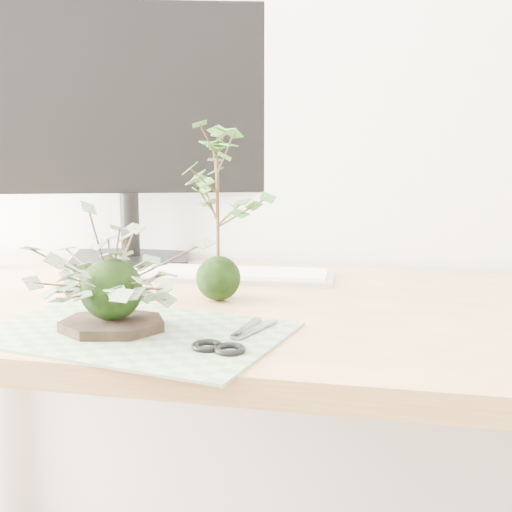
# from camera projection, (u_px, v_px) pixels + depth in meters

# --- Properties ---
(desk) EXTENTS (1.60, 0.70, 0.74)m
(desk) POSITION_uv_depth(u_px,v_px,m) (234.00, 352.00, 1.24)
(desk) COLOR tan
(desk) RESTS_ON ground_plane
(cutting_mat) EXTENTS (0.47, 0.36, 0.00)m
(cutting_mat) POSITION_uv_depth(u_px,v_px,m) (135.00, 332.00, 1.04)
(cutting_mat) COLOR #5E7E56
(cutting_mat) RESTS_ON desk
(stone_dish) EXTENTS (0.19, 0.19, 0.01)m
(stone_dish) POSITION_uv_depth(u_px,v_px,m) (113.00, 325.00, 1.05)
(stone_dish) COLOR black
(stone_dish) RESTS_ON cutting_mat
(ivy_kokedama) EXTENTS (0.28, 0.28, 0.18)m
(ivy_kokedama) POSITION_uv_depth(u_px,v_px,m) (110.00, 260.00, 1.03)
(ivy_kokedama) COLOR black
(ivy_kokedama) RESTS_ON stone_dish
(maple_kokedama) EXTENTS (0.22, 0.22, 0.32)m
(maple_kokedama) POSITION_uv_depth(u_px,v_px,m) (217.00, 169.00, 1.19)
(maple_kokedama) COLOR black
(maple_kokedama) RESTS_ON desk
(keyboard) EXTENTS (0.42, 0.15, 0.02)m
(keyboard) POSITION_uv_depth(u_px,v_px,m) (229.00, 274.00, 1.41)
(keyboard) COLOR #B7B7B8
(keyboard) RESTS_ON desk
(monitor) EXTENTS (0.61, 0.25, 0.55)m
(monitor) POSITION_uv_depth(u_px,v_px,m) (128.00, 115.00, 1.51)
(monitor) COLOR black
(monitor) RESTS_ON desk
(scissors) EXTENTS (0.09, 0.18, 0.01)m
(scissors) POSITION_uv_depth(u_px,v_px,m) (230.00, 343.00, 0.97)
(scissors) COLOR #949495
(scissors) RESTS_ON cutting_mat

